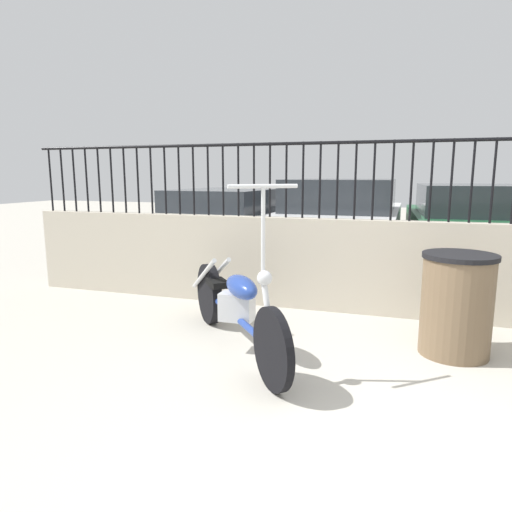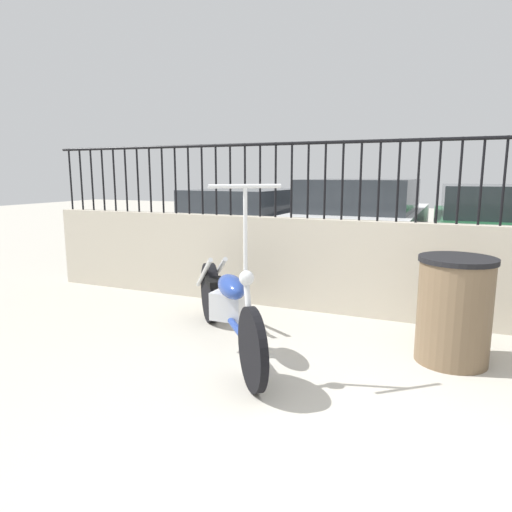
{
  "view_description": "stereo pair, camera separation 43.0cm",
  "coord_description": "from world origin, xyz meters",
  "px_view_note": "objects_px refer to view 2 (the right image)",
  "views": [
    {
      "loc": [
        0.02,
        -2.43,
        1.51
      ],
      "look_at": [
        -1.36,
        1.88,
        0.7
      ],
      "focal_mm": 32.0,
      "sensor_mm": 36.0,
      "label": 1
    },
    {
      "loc": [
        0.43,
        -2.28,
        1.51
      ],
      "look_at": [
        -1.36,
        1.88,
        0.7
      ],
      "focal_mm": 32.0,
      "sensor_mm": 36.0,
      "label": 2
    }
  ],
  "objects_px": {
    "car_white": "(361,223)",
    "car_green": "(500,229)",
    "car_silver": "(250,222)",
    "motorcycle_blue": "(225,302)",
    "trash_bin": "(454,310)"
  },
  "relations": [
    {
      "from": "car_silver",
      "to": "trash_bin",
      "type": "bearing_deg",
      "value": -133.64
    },
    {
      "from": "trash_bin",
      "to": "car_silver",
      "type": "relative_size",
      "value": 0.19
    },
    {
      "from": "motorcycle_blue",
      "to": "car_silver",
      "type": "xyz_separation_m",
      "value": [
        -1.63,
        4.23,
        0.25
      ]
    },
    {
      "from": "car_silver",
      "to": "motorcycle_blue",
      "type": "bearing_deg",
      "value": -154.98
    },
    {
      "from": "trash_bin",
      "to": "motorcycle_blue",
      "type": "bearing_deg",
      "value": -167.85
    },
    {
      "from": "motorcycle_blue",
      "to": "car_green",
      "type": "relative_size",
      "value": 0.45
    },
    {
      "from": "trash_bin",
      "to": "car_silver",
      "type": "bearing_deg",
      "value": 132.42
    },
    {
      "from": "motorcycle_blue",
      "to": "car_silver",
      "type": "distance_m",
      "value": 4.54
    },
    {
      "from": "motorcycle_blue",
      "to": "car_green",
      "type": "distance_m",
      "value": 5.0
    },
    {
      "from": "motorcycle_blue",
      "to": "trash_bin",
      "type": "xyz_separation_m",
      "value": [
        1.87,
        0.4,
        0.04
      ]
    },
    {
      "from": "car_silver",
      "to": "car_green",
      "type": "height_order",
      "value": "car_green"
    },
    {
      "from": "car_white",
      "to": "car_green",
      "type": "bearing_deg",
      "value": -86.02
    },
    {
      "from": "motorcycle_blue",
      "to": "car_white",
      "type": "xyz_separation_m",
      "value": [
        0.41,
        4.21,
        0.32
      ]
    },
    {
      "from": "car_silver",
      "to": "car_white",
      "type": "bearing_deg",
      "value": -86.5
    },
    {
      "from": "motorcycle_blue",
      "to": "car_white",
      "type": "height_order",
      "value": "motorcycle_blue"
    }
  ]
}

